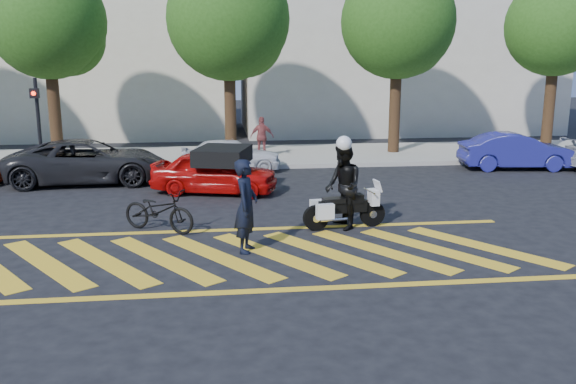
{
  "coord_description": "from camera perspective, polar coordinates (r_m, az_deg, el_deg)",
  "views": [
    {
      "loc": [
        -0.63,
        -11.58,
        3.87
      ],
      "look_at": [
        0.9,
        1.04,
        1.05
      ],
      "focal_mm": 38.0,
      "sensor_mm": 36.0,
      "label": 1
    }
  ],
  "objects": [
    {
      "name": "red_convertible",
      "position": [
        17.73,
        -6.89,
        1.85
      ],
      "size": [
        3.88,
        2.38,
        1.24
      ],
      "primitive_type": "imported",
      "rotation": [
        0.0,
        0.0,
        1.3
      ],
      "color": "#BC0A08",
      "rests_on": "ground"
    },
    {
      "name": "officer_bike",
      "position": [
        12.25,
        -3.93,
        -1.32
      ],
      "size": [
        0.63,
        0.79,
        1.9
      ],
      "primitive_type": "imported",
      "rotation": [
        0.0,
        0.0,
        1.29
      ],
      "color": "black",
      "rests_on": "ground"
    },
    {
      "name": "sidewalk",
      "position": [
        23.89,
        -5.33,
        3.32
      ],
      "size": [
        60.0,
        5.0,
        0.15
      ],
      "primitive_type": "cube",
      "color": "#9E998E",
      "rests_on": "ground"
    },
    {
      "name": "bicycle",
      "position": [
        14.06,
        -11.99,
        -1.71
      ],
      "size": [
        1.91,
        1.51,
        0.97
      ],
      "primitive_type": "imported",
      "rotation": [
        0.0,
        0.0,
        1.02
      ],
      "color": "black",
      "rests_on": "ground"
    },
    {
      "name": "officer_moto",
      "position": [
        13.93,
        5.18,
        0.53
      ],
      "size": [
        0.88,
        1.06,
        1.98
      ],
      "primitive_type": "imported",
      "rotation": [
        0.0,
        0.0,
        -1.42
      ],
      "color": "black",
      "rests_on": "ground"
    },
    {
      "name": "parked_right",
      "position": [
        22.9,
        20.59,
        3.6
      ],
      "size": [
        3.99,
        1.8,
        1.27
      ],
      "primitive_type": "imported",
      "rotation": [
        0.0,
        0.0,
        1.45
      ],
      "color": "navy",
      "rests_on": "ground"
    },
    {
      "name": "building_left",
      "position": [
        33.42,
        -20.26,
        13.71
      ],
      "size": [
        16.0,
        8.0,
        10.0
      ],
      "primitive_type": "cube",
      "color": "beige",
      "rests_on": "ground"
    },
    {
      "name": "signal_pole",
      "position": [
        22.2,
        -22.38,
        6.54
      ],
      "size": [
        0.28,
        0.43,
        3.2
      ],
      "color": "black",
      "rests_on": "ground"
    },
    {
      "name": "tree_far_right",
      "position": [
        27.38,
        23.97,
        13.72
      ],
      "size": [
        4.0,
        4.0,
        7.1
      ],
      "color": "black",
      "rests_on": "ground"
    },
    {
      "name": "tree_left",
      "position": [
        24.36,
        -21.24,
        14.34
      ],
      "size": [
        4.2,
        4.2,
        7.26
      ],
      "color": "black",
      "rests_on": "ground"
    },
    {
      "name": "ground",
      "position": [
        12.23,
        -3.63,
        -5.97
      ],
      "size": [
        90.0,
        90.0,
        0.0
      ],
      "primitive_type": "plane",
      "color": "black",
      "rests_on": "ground"
    },
    {
      "name": "police_motorcycle",
      "position": [
        14.05,
        5.2,
        -1.53
      ],
      "size": [
        1.97,
        0.72,
        0.87
      ],
      "rotation": [
        0.0,
        0.0,
        0.15
      ],
      "color": "black",
      "rests_on": "ground"
    },
    {
      "name": "parked_mid_left",
      "position": [
        20.05,
        -18.17,
        2.74
      ],
      "size": [
        5.0,
        2.47,
        1.36
      ],
      "primitive_type": "imported",
      "rotation": [
        0.0,
        0.0,
        1.61
      ],
      "color": "black",
      "rests_on": "ground"
    },
    {
      "name": "pedestrian_right",
      "position": [
        23.23,
        -2.44,
        5.18
      ],
      "size": [
        0.95,
        0.54,
        1.52
      ],
      "primitive_type": "imported",
      "rotation": [
        0.0,
        0.0,
        2.94
      ],
      "color": "#984645",
      "rests_on": "sidewalk"
    },
    {
      "name": "building_right",
      "position": [
        34.01,
        9.87,
        15.09
      ],
      "size": [
        16.0,
        8.0,
        11.0
      ],
      "primitive_type": "cube",
      "color": "beige",
      "rests_on": "ground"
    },
    {
      "name": "crosswalk",
      "position": [
        12.22,
        -3.81,
        -5.96
      ],
      "size": [
        12.33,
        4.0,
        0.01
      ],
      "color": "yellow",
      "rests_on": "ground"
    },
    {
      "name": "parked_mid_right",
      "position": [
        21.05,
        -5.4,
        3.47
      ],
      "size": [
        3.43,
        1.4,
        1.17
      ],
      "primitive_type": "imported",
      "rotation": [
        0.0,
        0.0,
        1.58
      ],
      "color": "silver",
      "rests_on": "ground"
    },
    {
      "name": "tree_right",
      "position": [
        24.76,
        10.49,
        15.04
      ],
      "size": [
        4.4,
        4.4,
        7.41
      ],
      "color": "black",
      "rests_on": "ground"
    },
    {
      "name": "tree_center",
      "position": [
        23.69,
        -5.27,
        15.44
      ],
      "size": [
        4.6,
        4.6,
        7.56
      ],
      "color": "black",
      "rests_on": "ground"
    }
  ]
}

